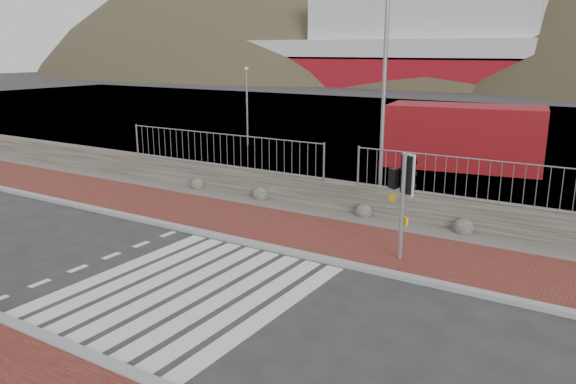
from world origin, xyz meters
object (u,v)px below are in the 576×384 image
Objects in this scene: streetlight at (388,80)px; shipping_container at (464,137)px; traffic_signal_far at (402,184)px; ferry at (380,47)px.

shipping_container is at bearing 80.45° from streetlight.
streetlight is 1.13× the size of shipping_container.
streetlight is at bearing -38.63° from traffic_signal_far.
traffic_signal_far is at bearing -90.44° from shipping_container.
shipping_container is (-1.79, 12.13, -0.59)m from traffic_signal_far.
ferry reaches higher than streetlight.
shipping_container is (0.35, 8.02, -2.76)m from streetlight.
streetlight is (25.72, -59.78, -1.25)m from ferry.
shipping_container is (26.07, -51.77, -4.02)m from ferry.
traffic_signal_far is (27.85, -63.90, -3.43)m from ferry.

